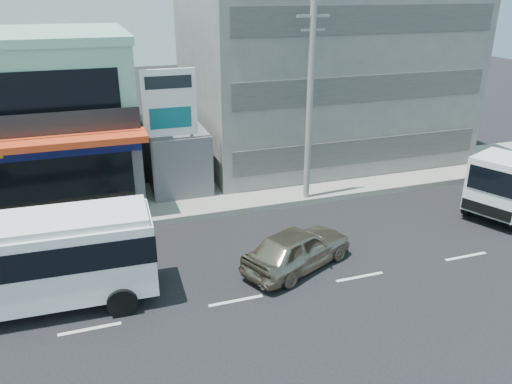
{
  "coord_description": "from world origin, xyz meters",
  "views": [
    {
      "loc": [
        -4.12,
        -14.47,
        10.35
      ],
      "look_at": [
        2.25,
        4.43,
        2.2
      ],
      "focal_mm": 35.0,
      "sensor_mm": 36.0,
      "label": 1
    }
  ],
  "objects_px": {
    "shop_building": "(14,119)",
    "utility_pole_near": "(310,104)",
    "sedan": "(298,248)",
    "billboard": "(170,111)",
    "concrete_building": "(319,46)",
    "motorcycle_rider": "(109,232)",
    "satellite_dish": "(175,128)",
    "minibus": "(32,257)"
  },
  "relations": [
    {
      "from": "concrete_building",
      "to": "motorcycle_rider",
      "type": "height_order",
      "value": "concrete_building"
    },
    {
      "from": "utility_pole_near",
      "to": "motorcycle_rider",
      "type": "height_order",
      "value": "utility_pole_near"
    },
    {
      "from": "concrete_building",
      "to": "satellite_dish",
      "type": "height_order",
      "value": "concrete_building"
    },
    {
      "from": "shop_building",
      "to": "sedan",
      "type": "distance_m",
      "value": 16.91
    },
    {
      "from": "concrete_building",
      "to": "utility_pole_near",
      "type": "height_order",
      "value": "concrete_building"
    },
    {
      "from": "sedan",
      "to": "concrete_building",
      "type": "bearing_deg",
      "value": -52.3
    },
    {
      "from": "utility_pole_near",
      "to": "satellite_dish",
      "type": "bearing_deg",
      "value": 149.04
    },
    {
      "from": "concrete_building",
      "to": "billboard",
      "type": "bearing_deg",
      "value": -151.08
    },
    {
      "from": "concrete_building",
      "to": "motorcycle_rider",
      "type": "relative_size",
      "value": 8.02
    },
    {
      "from": "motorcycle_rider",
      "to": "billboard",
      "type": "bearing_deg",
      "value": 45.19
    },
    {
      "from": "shop_building",
      "to": "minibus",
      "type": "bearing_deg",
      "value": -83.33
    },
    {
      "from": "shop_building",
      "to": "minibus",
      "type": "height_order",
      "value": "shop_building"
    },
    {
      "from": "concrete_building",
      "to": "minibus",
      "type": "bearing_deg",
      "value": -141.48
    },
    {
      "from": "satellite_dish",
      "to": "billboard",
      "type": "xyz_separation_m",
      "value": [
        -0.5,
        -1.8,
        1.35
      ]
    },
    {
      "from": "billboard",
      "to": "utility_pole_near",
      "type": "xyz_separation_m",
      "value": [
        6.5,
        -1.8,
        0.22
      ]
    },
    {
      "from": "shop_building",
      "to": "concrete_building",
      "type": "distance_m",
      "value": 18.28
    },
    {
      "from": "satellite_dish",
      "to": "minibus",
      "type": "bearing_deg",
      "value": -125.57
    },
    {
      "from": "concrete_building",
      "to": "sedan",
      "type": "relative_size",
      "value": 3.25
    },
    {
      "from": "billboard",
      "to": "minibus",
      "type": "distance_m",
      "value": 10.01
    },
    {
      "from": "shop_building",
      "to": "billboard",
      "type": "bearing_deg",
      "value": -32.32
    },
    {
      "from": "utility_pole_near",
      "to": "minibus",
      "type": "distance_m",
      "value": 14.12
    },
    {
      "from": "shop_building",
      "to": "utility_pole_near",
      "type": "relative_size",
      "value": 1.24
    },
    {
      "from": "concrete_building",
      "to": "utility_pole_near",
      "type": "relative_size",
      "value": 1.6
    },
    {
      "from": "shop_building",
      "to": "minibus",
      "type": "distance_m",
      "value": 12.39
    },
    {
      "from": "motorcycle_rider",
      "to": "minibus",
      "type": "bearing_deg",
      "value": -123.64
    },
    {
      "from": "concrete_building",
      "to": "motorcycle_rider",
      "type": "xyz_separation_m",
      "value": [
        -14.0,
        -9.32,
        -6.34
      ]
    },
    {
      "from": "concrete_building",
      "to": "shop_building",
      "type": "bearing_deg",
      "value": -176.65
    },
    {
      "from": "billboard",
      "to": "minibus",
      "type": "relative_size",
      "value": 0.85
    },
    {
      "from": "billboard",
      "to": "concrete_building",
      "type": "bearing_deg",
      "value": 28.92
    },
    {
      "from": "minibus",
      "to": "sedan",
      "type": "bearing_deg",
      "value": -1.8
    },
    {
      "from": "utility_pole_near",
      "to": "minibus",
      "type": "xyz_separation_m",
      "value": [
        -12.58,
        -5.6,
        -3.14
      ]
    },
    {
      "from": "sedan",
      "to": "billboard",
      "type": "bearing_deg",
      "value": -0.45
    },
    {
      "from": "sedan",
      "to": "shop_building",
      "type": "bearing_deg",
      "value": 16.58
    },
    {
      "from": "satellite_dish",
      "to": "sedan",
      "type": "height_order",
      "value": "satellite_dish"
    },
    {
      "from": "motorcycle_rider",
      "to": "sedan",
      "type": "bearing_deg",
      "value": -30.82
    },
    {
      "from": "concrete_building",
      "to": "minibus",
      "type": "relative_size",
      "value": 1.96
    },
    {
      "from": "shop_building",
      "to": "utility_pole_near",
      "type": "height_order",
      "value": "utility_pole_near"
    },
    {
      "from": "utility_pole_near",
      "to": "motorcycle_rider",
      "type": "bearing_deg",
      "value": -170.22
    },
    {
      "from": "utility_pole_near",
      "to": "sedan",
      "type": "relative_size",
      "value": 2.03
    },
    {
      "from": "billboard",
      "to": "motorcycle_rider",
      "type": "distance_m",
      "value": 6.55
    },
    {
      "from": "satellite_dish",
      "to": "utility_pole_near",
      "type": "distance_m",
      "value": 7.17
    },
    {
      "from": "minibus",
      "to": "motorcycle_rider",
      "type": "relative_size",
      "value": 4.08
    }
  ]
}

